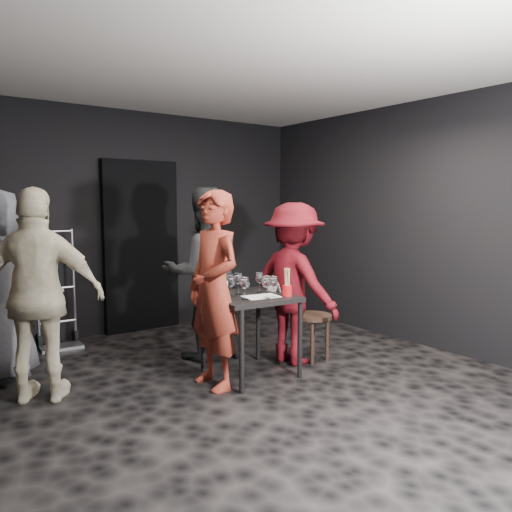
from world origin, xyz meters
TOP-DOWN VIEW (x-y plane):
  - floor at (0.00, 0.00)m, footprint 4.50×5.00m
  - ceiling at (0.00, 0.00)m, footprint 4.50×5.00m
  - wall_back at (0.00, 2.50)m, footprint 4.50×0.04m
  - wall_right at (2.25, 0.00)m, footprint 0.04×5.00m
  - doorway at (0.00, 2.44)m, footprint 0.95×0.10m
  - wallbox_upper at (0.85, 2.45)m, footprint 0.12×0.06m
  - wallbox_lower at (1.05, 2.45)m, footprint 0.10×0.06m
  - hand_truck at (-1.06, 2.26)m, footprint 0.43×0.36m
  - tasting_table at (0.13, 0.28)m, footprint 0.72×0.72m
  - stool at (0.89, 0.26)m, footprint 0.37×0.37m
  - server_red at (-0.29, 0.23)m, footprint 0.47×0.71m
  - woman_black at (0.06, 1.01)m, footprint 1.08×0.76m
  - man_maroon at (0.70, 0.34)m, footprint 0.65×1.15m
  - bystander_cream at (-1.57, 0.79)m, footprint 1.26×1.06m
  - tasting_mat at (0.16, 0.15)m, footprint 0.34×0.25m
  - wine_glass_a at (-0.04, 0.13)m, footprint 0.11×0.11m
  - wine_glass_b at (-0.05, 0.32)m, footprint 0.09×0.09m
  - wine_glass_c at (0.05, 0.36)m, footprint 0.11×0.11m
  - wine_glass_d at (0.15, 0.07)m, footprint 0.10×0.10m
  - wine_glass_e at (0.23, 0.07)m, footprint 0.10×0.10m
  - wine_glass_f at (0.27, 0.33)m, footprint 0.10×0.10m
  - wine_bottle at (-0.18, 0.25)m, footprint 0.08×0.08m
  - breadstick_cup at (0.36, 0.04)m, footprint 0.09×0.09m
  - reserved_card at (0.40, 0.29)m, footprint 0.08×0.12m

SIDE VIEW (x-z plane):
  - floor at x=0.00m, z-range -0.01..0.01m
  - hand_truck at x=-1.06m, z-range -0.42..0.88m
  - stool at x=0.89m, z-range 0.15..0.62m
  - tasting_table at x=0.13m, z-range 0.28..1.03m
  - tasting_mat at x=0.16m, z-range 0.75..0.75m
  - reserved_card at x=0.40m, z-range 0.75..0.84m
  - man_maroon at x=0.70m, z-range 0.00..1.68m
  - wine_glass_b at x=-0.05m, z-range 0.75..0.95m
  - wine_glass_f at x=0.27m, z-range 0.75..0.96m
  - wine_glass_e at x=0.23m, z-range 0.75..0.96m
  - wine_glass_c at x=0.05m, z-range 0.75..0.97m
  - wine_glass_a at x=-0.04m, z-range 0.75..0.97m
  - wine_glass_d at x=0.15m, z-range 0.75..0.97m
  - breadstick_cup at x=0.36m, z-range 0.74..1.01m
  - wine_bottle at x=-0.18m, z-range 0.71..1.04m
  - server_red at x=-0.29m, z-range 0.00..1.92m
  - bystander_cream at x=-1.57m, z-range 0.00..1.96m
  - woman_black at x=0.06m, z-range 0.00..2.02m
  - doorway at x=0.00m, z-range 0.00..2.10m
  - wall_back at x=0.00m, z-range 0.00..2.70m
  - wall_right at x=2.25m, z-range 0.00..2.70m
  - wallbox_lower at x=1.05m, z-range 1.33..1.47m
  - wallbox_upper at x=0.85m, z-range 1.39..1.51m
  - ceiling at x=0.00m, z-range 2.69..2.71m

